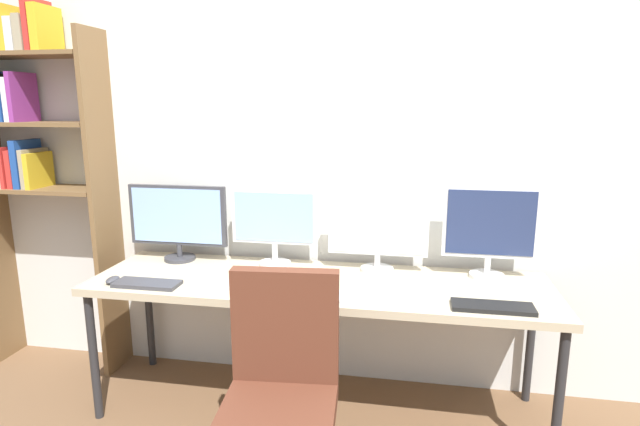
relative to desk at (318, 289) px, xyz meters
The scene contains 12 objects.
wall_back 0.74m from the desk, 90.00° to the left, with size 4.78×0.10×2.60m.
desk is the anchor object (origin of this frame).
bookshelf 1.98m from the desk, behind, with size 0.83×0.28×2.22m.
office_chair 0.77m from the desk, 91.45° to the right, with size 0.52×0.52×0.99m.
monitor_far_left 0.94m from the desk, 166.29° to the left, with size 0.59×0.18×0.44m.
monitor_center_left 0.47m from the desk, 143.81° to the left, with size 0.49×0.18×0.44m.
monitor_center_right 0.44m from the desk, 36.19° to the left, with size 0.54×0.18×0.38m.
monitor_far_right 0.95m from the desk, 13.71° to the left, with size 0.48×0.18×0.49m.
keyboard_left 0.87m from the desk, 164.69° to the right, with size 0.33×0.13×0.02m, color #38383D.
keyboard_center 0.24m from the desk, 90.00° to the right, with size 0.33×0.13×0.02m, color silver.
keyboard_right 0.87m from the desk, 15.31° to the right, with size 0.36×0.13×0.02m, color black.
computer_mouse 1.06m from the desk, 167.82° to the right, with size 0.06×0.10×0.03m, color #38383D.
Camera 1 is at (0.46, -1.89, 1.65)m, focal length 28.75 mm.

